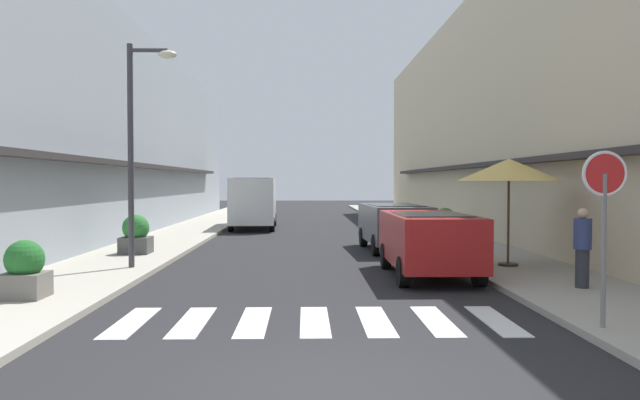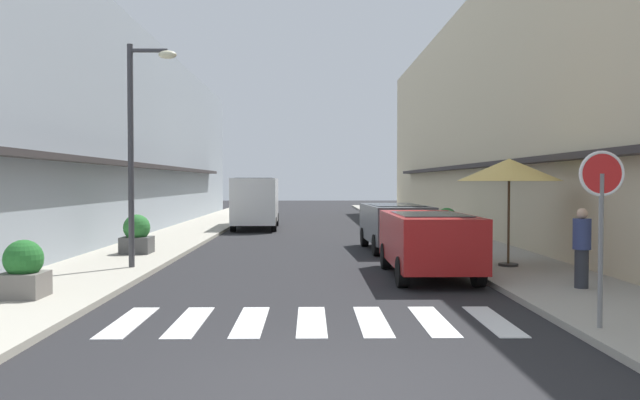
# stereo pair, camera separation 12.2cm
# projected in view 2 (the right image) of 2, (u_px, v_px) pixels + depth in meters

# --- Properties ---
(ground_plane) EXTENTS (99.56, 99.56, 0.00)m
(ground_plane) POSITION_uv_depth(u_px,v_px,m) (310.00, 238.00, 24.69)
(ground_plane) COLOR #232326
(sidewalk_left) EXTENTS (2.80, 63.36, 0.12)m
(sidewalk_left) POSITION_uv_depth(u_px,v_px,m) (179.00, 236.00, 24.61)
(sidewalk_left) COLOR #ADA899
(sidewalk_left) RESTS_ON ground_plane
(sidewalk_right) EXTENTS (2.80, 63.36, 0.12)m
(sidewalk_right) POSITION_uv_depth(u_px,v_px,m) (441.00, 236.00, 24.77)
(sidewalk_right) COLOR #9E998E
(sidewalk_right) RESTS_ON ground_plane
(building_row_left) EXTENTS (5.50, 42.73, 8.20)m
(building_row_left) POSITION_uv_depth(u_px,v_px,m) (89.00, 135.00, 25.69)
(building_row_left) COLOR #939EA8
(building_row_left) RESTS_ON ground_plane
(building_row_right) EXTENTS (5.50, 42.73, 9.79)m
(building_row_right) POSITION_uv_depth(u_px,v_px,m) (529.00, 116.00, 25.96)
(building_row_right) COLOR beige
(building_row_right) RESTS_ON ground_plane
(crosswalk) EXTENTS (6.15, 2.20, 0.01)m
(crosswalk) POSITION_uv_depth(u_px,v_px,m) (312.00, 321.00, 9.86)
(crosswalk) COLOR silver
(crosswalk) RESTS_ON ground_plane
(parked_car_near) EXTENTS (1.81, 4.25, 1.47)m
(parked_car_near) POSITION_uv_depth(u_px,v_px,m) (428.00, 237.00, 14.43)
(parked_car_near) COLOR maroon
(parked_car_near) RESTS_ON ground_plane
(parked_car_mid) EXTENTS (1.96, 4.24, 1.47)m
(parked_car_mid) POSITION_uv_depth(u_px,v_px,m) (395.00, 222.00, 19.97)
(parked_car_mid) COLOR #4C5156
(parked_car_mid) RESTS_ON ground_plane
(delivery_van) EXTENTS (2.12, 5.45, 2.37)m
(delivery_van) POSITION_uv_depth(u_px,v_px,m) (256.00, 199.00, 29.38)
(delivery_van) COLOR silver
(delivery_van) RESTS_ON ground_plane
(round_street_sign) EXTENTS (0.65, 0.07, 2.51)m
(round_street_sign) POSITION_uv_depth(u_px,v_px,m) (601.00, 192.00, 8.88)
(round_street_sign) COLOR slate
(round_street_sign) RESTS_ON sidewalk_right
(street_lamp) EXTENTS (1.19, 0.28, 5.38)m
(street_lamp) POSITION_uv_depth(u_px,v_px,m) (138.00, 131.00, 15.22)
(street_lamp) COLOR #38383D
(street_lamp) RESTS_ON sidewalk_left
(cafe_umbrella) EXTENTS (2.52, 2.52, 2.64)m
(cafe_umbrella) POSITION_uv_depth(u_px,v_px,m) (509.00, 170.00, 15.46)
(cafe_umbrella) COLOR #262626
(cafe_umbrella) RESTS_ON sidewalk_right
(planter_corner) EXTENTS (0.73, 0.73, 1.04)m
(planter_corner) POSITION_uv_depth(u_px,v_px,m) (24.00, 270.00, 11.26)
(planter_corner) COLOR slate
(planter_corner) RESTS_ON sidewalk_left
(planter_midblock) EXTENTS (0.84, 0.84, 1.13)m
(planter_midblock) POSITION_uv_depth(u_px,v_px,m) (137.00, 235.00, 18.26)
(planter_midblock) COLOR #4C4C4C
(planter_midblock) RESTS_ON sidewalk_left
(planter_far) EXTENTS (0.86, 0.86, 1.07)m
(planter_far) POSITION_uv_depth(u_px,v_px,m) (447.00, 223.00, 24.41)
(planter_far) COLOR gray
(planter_far) RESTS_ON sidewalk_right
(pedestrian_walking_near) EXTENTS (0.34, 0.34, 1.56)m
(pedestrian_walking_near) POSITION_uv_depth(u_px,v_px,m) (582.00, 246.00, 12.25)
(pedestrian_walking_near) COLOR #282B33
(pedestrian_walking_near) RESTS_ON sidewalk_right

